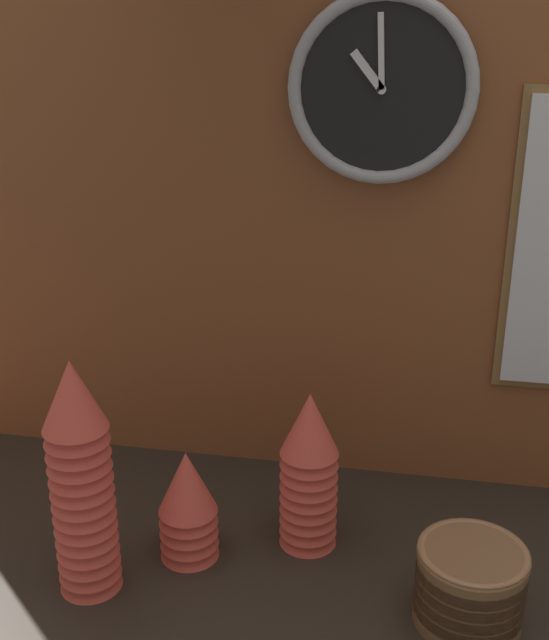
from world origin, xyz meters
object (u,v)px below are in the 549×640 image
cup_stack_center_right (309,470)px  bowl_stack_right (470,584)px  cup_stack_center_left (81,479)px  wall_clock (382,89)px  cup_stack_center (188,505)px

cup_stack_center_right → bowl_stack_right: size_ratio=1.74×
cup_stack_center_left → bowl_stack_right: 0.53m
cup_stack_center_right → wall_clock: 0.56m
cup_stack_center_left → bowl_stack_right: (0.52, 0.03, -0.12)m
cup_stack_center_right → bowl_stack_right: bearing=-28.6°
bowl_stack_right → wall_clock: 0.69m
wall_clock → bowl_stack_right: bearing=-63.5°
bowl_stack_right → cup_stack_center_right: bearing=151.4°
cup_stack_center → cup_stack_center_right: bearing=20.7°
cup_stack_center → bowl_stack_right: bearing=-9.0°
cup_stack_center → bowl_stack_right: (0.40, -0.06, -0.03)m
cup_stack_center_left → bowl_stack_right: size_ratio=2.41×
cup_stack_center_right → cup_stack_center_left: bearing=-151.8°
cup_stack_center_left → wall_clock: wall_clock is taller
cup_stack_center_left → wall_clock: 0.69m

